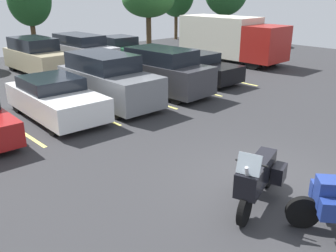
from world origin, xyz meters
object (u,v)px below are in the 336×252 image
(car_charcoal, at_px, (163,71))
(car_black, at_px, (196,67))
(box_truck, at_px, (230,38))
(car_grey, at_px, (108,80))
(car_far_champagne, at_px, (37,56))
(car_far_green, at_px, (120,50))
(car_far_silver, at_px, (82,51))
(motorcycle_touring, at_px, (258,177))
(car_white, at_px, (55,98))

(car_charcoal, distance_m, car_black, 2.94)
(box_truck, bearing_deg, car_grey, -166.74)
(car_black, distance_m, car_far_champagne, 8.64)
(car_far_green, bearing_deg, car_far_silver, 179.17)
(car_black, bearing_deg, car_far_champagne, 125.05)
(motorcycle_touring, bearing_deg, car_grey, 76.72)
(car_far_champagne, distance_m, box_truck, 11.45)
(car_white, height_order, car_charcoal, car_charcoal)
(car_far_champagne, xyz_separation_m, car_far_silver, (2.65, -0.23, 0.02))
(car_far_green, distance_m, box_truck, 6.89)
(car_white, bearing_deg, car_grey, 1.47)
(car_white, relative_size, car_far_silver, 0.95)
(car_black, xyz_separation_m, box_truck, (5.34, 2.12, 0.79))
(car_black, height_order, box_truck, box_truck)
(car_black, distance_m, box_truck, 5.80)
(car_far_silver, bearing_deg, box_truck, -31.67)
(car_grey, xyz_separation_m, car_far_silver, (3.18, 7.28, -0.02))
(car_black, bearing_deg, box_truck, 21.65)
(motorcycle_touring, height_order, car_black, motorcycle_touring)
(box_truck, bearing_deg, car_black, -158.35)
(motorcycle_touring, distance_m, car_far_green, 17.25)
(car_far_green, bearing_deg, car_far_champagne, 177.12)
(car_grey, xyz_separation_m, car_far_green, (5.84, 7.24, -0.21))
(motorcycle_touring, xyz_separation_m, car_far_champagne, (2.46, 15.67, 0.24))
(car_grey, relative_size, car_far_silver, 0.98)
(motorcycle_touring, height_order, car_far_champagne, car_far_champagne)
(motorcycle_touring, height_order, box_truck, box_truck)
(car_grey, xyz_separation_m, car_far_champagne, (0.53, 7.51, -0.04))
(car_white, relative_size, car_far_champagne, 0.95)
(car_white, distance_m, box_truck, 13.38)
(car_white, height_order, car_far_green, car_far_green)
(car_grey, relative_size, car_far_champagne, 0.99)
(car_black, bearing_deg, motorcycle_touring, -130.79)
(car_far_silver, relative_size, car_far_green, 1.04)
(car_black, bearing_deg, car_far_green, 87.10)
(car_black, height_order, car_far_champagne, car_far_champagne)
(car_charcoal, distance_m, car_far_silver, 7.53)
(car_far_champagne, distance_m, car_far_silver, 2.66)
(car_charcoal, bearing_deg, box_truck, 18.79)
(box_truck, bearing_deg, car_far_silver, 148.33)
(car_grey, xyz_separation_m, car_charcoal, (2.64, -0.23, 0.01))
(car_grey, distance_m, box_truck, 11.15)
(motorcycle_touring, height_order, car_far_green, car_far_green)
(car_white, distance_m, car_grey, 2.28)
(car_black, distance_m, car_far_green, 6.81)
(car_white, bearing_deg, box_truck, 11.28)
(motorcycle_touring, height_order, car_far_silver, car_far_silver)
(car_charcoal, height_order, car_black, car_charcoal)
(car_white, xyz_separation_m, car_grey, (2.26, 0.06, 0.26))
(car_white, xyz_separation_m, car_far_silver, (5.44, 7.33, 0.24))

